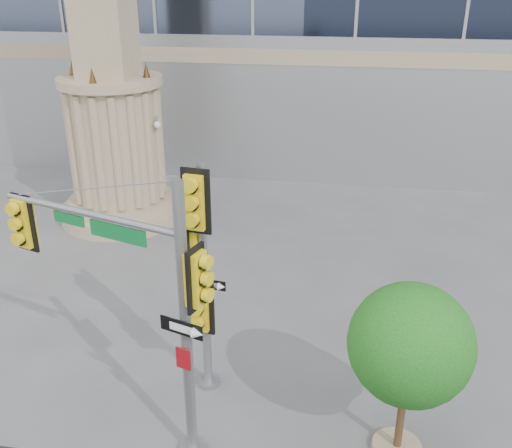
# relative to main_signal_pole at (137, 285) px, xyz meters

# --- Properties ---
(ground) EXTENTS (120.00, 120.00, 0.00)m
(ground) POSITION_rel_main_signal_pole_xyz_m (1.39, 1.21, -3.35)
(ground) COLOR #545456
(ground) RESTS_ON ground
(monument) EXTENTS (4.40, 4.40, 16.60)m
(monument) POSITION_rel_main_signal_pole_xyz_m (-4.61, 10.21, 2.17)
(monument) COLOR #9C876A
(monument) RESTS_ON ground
(main_signal_pole) EXTENTS (4.06, 1.60, 5.40)m
(main_signal_pole) POSITION_rel_main_signal_pole_xyz_m (0.00, 0.00, 0.00)
(main_signal_pole) COLOR slate
(main_signal_pole) RESTS_ON ground
(secondary_signal_pole) EXTENTS (0.88, 0.73, 5.11)m
(secondary_signal_pole) POSITION_rel_main_signal_pole_xyz_m (0.69, 1.51, -0.34)
(secondary_signal_pole) COLOR slate
(secondary_signal_pole) RESTS_ON ground
(street_tree) EXTENTS (2.24, 2.19, 3.49)m
(street_tree) POSITION_rel_main_signal_pole_xyz_m (4.77, 0.41, -1.05)
(street_tree) COLOR #9C876A
(street_tree) RESTS_ON ground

